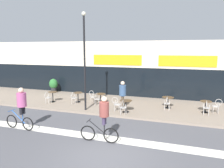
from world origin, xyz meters
name	(u,v)px	position (x,y,z in m)	size (l,w,h in m)	color
ground_plane	(106,155)	(0.00, 0.00, 0.00)	(120.00, 120.00, 0.00)	#4C4C51
sidewalk_slab	(142,107)	(0.00, 7.25, 0.06)	(40.00, 5.50, 0.12)	gray
storefront_facade	(153,68)	(0.00, 11.96, 2.33)	(40.00, 4.06, 4.67)	beige
bike_lane_stripe	(118,140)	(0.00, 1.49, 0.00)	(36.00, 0.70, 0.01)	silver
bistro_table_0	(53,95)	(-6.56, 6.23, 0.66)	(0.66, 0.66, 0.77)	black
bistro_table_1	(78,95)	(-4.75, 6.78, 0.64)	(0.68, 0.68, 0.73)	black
bistro_table_2	(101,96)	(-3.03, 6.97, 0.63)	(0.75, 0.75, 0.71)	black
bistro_table_3	(126,104)	(-0.71, 5.44, 0.66)	(0.77, 0.77, 0.75)	black
bistro_table_4	(168,100)	(1.69, 7.29, 0.65)	(0.78, 0.78, 0.73)	black
bistro_table_5	(206,104)	(4.01, 6.98, 0.63)	(0.70, 0.70, 0.71)	black
cafe_chair_0_near	(48,97)	(-6.56, 5.61, 0.64)	(0.41, 0.58, 0.90)	#B7B2AD
cafe_chair_1_near	(74,97)	(-4.75, 6.15, 0.64)	(0.40, 0.58, 0.90)	#B7B2AD
cafe_chair_2_near	(97,98)	(-3.02, 6.34, 0.64)	(0.42, 0.58, 0.90)	#B7B2AD
cafe_chair_2_side	(93,96)	(-3.65, 6.97, 0.64)	(0.60, 0.45, 0.90)	#B7B2AD
cafe_chair_3_near	(123,106)	(-0.71, 4.82, 0.64)	(0.40, 0.57, 0.90)	#B7B2AD
cafe_chair_3_side	(116,103)	(-1.33, 5.44, 0.64)	(0.58, 0.41, 0.90)	#B7B2AD
cafe_chair_4_near	(167,102)	(1.69, 6.66, 0.64)	(0.41, 0.58, 0.90)	#B7B2AD
cafe_chair_5_near	(206,107)	(4.00, 6.35, 0.64)	(0.45, 0.60, 0.90)	#B7B2AD
cafe_chair_5_side	(217,105)	(4.64, 6.98, 0.64)	(0.59, 0.43, 0.90)	#B7B2AD
planter_pot	(53,85)	(-8.50, 9.24, 0.83)	(0.74, 0.74, 1.25)	#232326
lamp_post	(84,56)	(-3.31, 5.05, 3.61)	(0.26, 0.26, 6.15)	black
cyclist_0	(21,105)	(-4.93, 1.14, 1.26)	(1.75, 0.52, 2.16)	black
cyclist_2	(103,117)	(-0.54, 1.04, 1.16)	(1.76, 0.50, 2.05)	black
pedestrian_near_end	(123,92)	(-1.19, 6.37, 1.19)	(0.55, 0.55, 1.80)	#4C3D2D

